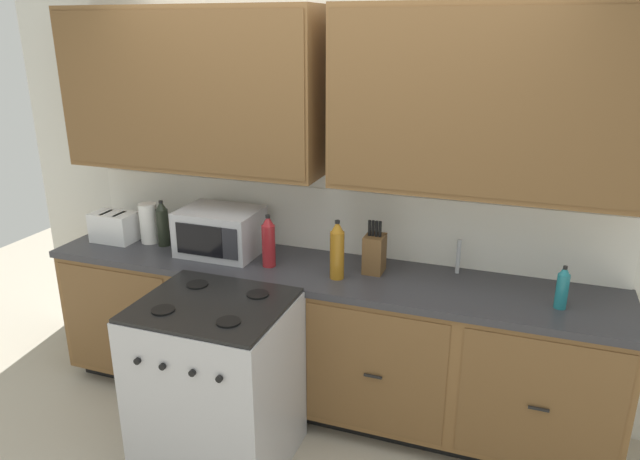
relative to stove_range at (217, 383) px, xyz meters
name	(u,v)px	position (x,y,z in m)	size (l,w,h in m)	color
ground_plane	(302,433)	(0.35, 0.33, -0.47)	(8.38, 8.38, 0.00)	#B2A893
wall_unit	(332,135)	(0.35, 0.83, 1.21)	(4.55, 0.40, 2.55)	silver
counter_run	(320,337)	(0.35, 0.63, 0.01)	(3.38, 0.64, 0.93)	black
stove_range	(217,383)	(0.00, 0.00, 0.00)	(0.76, 0.68, 0.95)	#B7B7BC
microwave	(220,231)	(-0.31, 0.66, 0.60)	(0.48, 0.37, 0.28)	#B7B7BC
toaster	(114,227)	(-1.07, 0.62, 0.55)	(0.28, 0.18, 0.19)	white
knife_block	(374,253)	(0.66, 0.70, 0.57)	(0.11, 0.14, 0.31)	brown
sink_faucet	(458,257)	(1.11, 0.84, 0.56)	(0.02, 0.02, 0.20)	#B2B5BA
paper_towel_roll	(149,223)	(-0.84, 0.68, 0.59)	(0.12, 0.12, 0.26)	white
bottle_amber	(337,250)	(0.49, 0.54, 0.62)	(0.08, 0.08, 0.34)	#9E6619
bottle_teal	(562,288)	(1.65, 0.57, 0.57)	(0.06, 0.06, 0.22)	#1E707A
bottle_red	(269,241)	(0.06, 0.57, 0.61)	(0.08, 0.08, 0.31)	maroon
bottle_dark	(163,224)	(-0.72, 0.66, 0.60)	(0.08, 0.08, 0.30)	black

